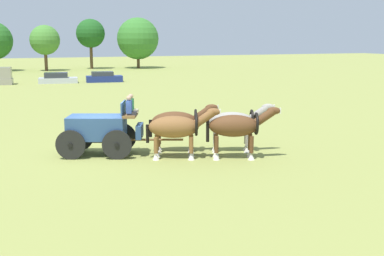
{
  "coord_description": "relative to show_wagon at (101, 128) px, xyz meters",
  "views": [
    {
      "loc": [
        -3.79,
        -21.2,
        5.21
      ],
      "look_at": [
        4.01,
        -1.4,
        1.2
      ],
      "focal_mm": 45.12,
      "sensor_mm": 36.0,
      "label": 1
    }
  ],
  "objects": [
    {
      "name": "ground_plane",
      "position": [
        -0.15,
        0.06,
        -1.22
      ],
      "size": [
        220.0,
        220.0,
        0.0
      ],
      "primitive_type": "plane",
      "color": "olive"
    },
    {
      "name": "show_wagon",
      "position": [
        0.0,
        0.0,
        0.0
      ],
      "size": [
        5.46,
        2.87,
        2.73
      ],
      "color": "#2D4C7A",
      "rests_on": "ground"
    },
    {
      "name": "draft_horse_rear_near",
      "position": [
        3.42,
        -0.64,
        0.12
      ],
      "size": [
        3.08,
        1.69,
        2.21
      ],
      "color": "brown",
      "rests_on": "ground"
    },
    {
      "name": "draft_horse_rear_off",
      "position": [
        2.95,
        -1.85,
        0.13
      ],
      "size": [
        3.11,
        1.7,
        2.22
      ],
      "color": "brown",
      "rests_on": "ground"
    },
    {
      "name": "draft_horse_lead_near",
      "position": [
        5.86,
        -1.6,
        0.14
      ],
      "size": [
        3.0,
        1.61,
        2.23
      ],
      "color": "#9E998E",
      "rests_on": "ground"
    },
    {
      "name": "draft_horse_lead_off",
      "position": [
        5.37,
        -2.8,
        0.17
      ],
      "size": [
        3.09,
        1.69,
        2.27
      ],
      "color": "brown",
      "rests_on": "ground"
    },
    {
      "name": "parked_vehicle_d",
      "position": [
        2.03,
        36.52,
        -0.7
      ],
      "size": [
        4.55,
        2.43,
        1.22
      ],
      "color": "silver",
      "rests_on": "ground"
    },
    {
      "name": "parked_vehicle_e",
      "position": [
        7.3,
        35.96,
        -0.69
      ],
      "size": [
        4.41,
        2.29,
        1.22
      ],
      "color": "navy",
      "rests_on": "ground"
    },
    {
      "name": "tree_e",
      "position": [
        2.71,
        58.66,
        3.56
      ],
      "size": [
        4.65,
        4.65,
        7.13
      ],
      "color": "brown",
      "rests_on": "ground"
    },
    {
      "name": "tree_f",
      "position": [
        10.25,
        60.98,
        4.61
      ],
      "size": [
        4.76,
        4.76,
        8.25
      ],
      "color": "brown",
      "rests_on": "ground"
    },
    {
      "name": "tree_g",
      "position": [
        18.06,
        59.86,
        3.78
      ],
      "size": [
        7.06,
        7.06,
        8.54
      ],
      "color": "brown",
      "rests_on": "ground"
    }
  ]
}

